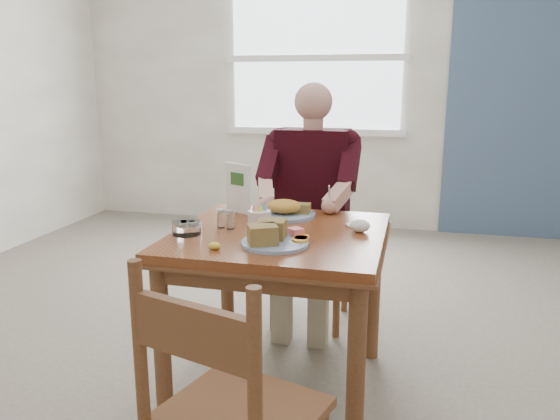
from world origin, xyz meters
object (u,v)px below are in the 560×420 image
(diner, at_px, (311,188))
(near_plate, at_px, (272,236))
(table, at_px, (279,256))
(chair_far, at_px, (313,241))
(far_plate, at_px, (285,210))

(diner, xyz_separation_m, near_plate, (0.02, -0.90, -0.03))
(table, bearing_deg, near_plate, -84.10)
(table, relative_size, chair_far, 0.97)
(table, bearing_deg, chair_far, 90.00)
(near_plate, bearing_deg, table, 95.90)
(table, bearing_deg, far_plate, 98.31)
(chair_far, relative_size, far_plate, 3.08)
(near_plate, bearing_deg, far_plate, 97.30)
(table, distance_m, chair_far, 0.81)
(table, xyz_separation_m, diner, (0.00, 0.71, 0.17))
(far_plate, bearing_deg, table, -81.69)
(diner, bearing_deg, far_plate, -95.29)
(table, distance_m, diner, 0.73)
(far_plate, bearing_deg, near_plate, -82.70)
(chair_far, bearing_deg, near_plate, -88.83)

